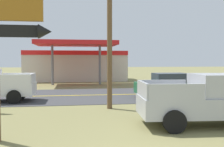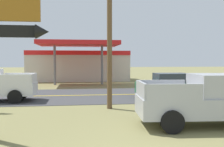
{
  "view_description": "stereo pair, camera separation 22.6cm",
  "coord_description": "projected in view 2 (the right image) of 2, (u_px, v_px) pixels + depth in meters",
  "views": [
    {
      "loc": [
        -1.96,
        -5.16,
        2.48
      ],
      "look_at": [
        0.0,
        8.0,
        1.8
      ],
      "focal_mm": 41.29,
      "sensor_mm": 36.0,
      "label": 1
    },
    {
      "loc": [
        -1.73,
        -5.19,
        2.48
      ],
      "look_at": [
        0.0,
        8.0,
        1.8
      ],
      "focal_mm": 41.29,
      "sensor_mm": 36.0,
      "label": 2
    }
  ],
  "objects": [
    {
      "name": "pickup_silver_parked_on_lawn",
      "position": [
        208.0,
        100.0,
        9.75
      ],
      "size": [
        5.33,
        2.53,
        1.96
      ],
      "color": "#A8AAAF",
      "rests_on": "ground"
    },
    {
      "name": "utility_pole",
      "position": [
        109.0,
        4.0,
        12.98
      ],
      "size": [
        1.84,
        0.26,
        10.0
      ],
      "color": "brown",
      "rests_on": "ground"
    },
    {
      "name": "car_green_mid_lane",
      "position": [
        169.0,
        85.0,
        16.89
      ],
      "size": [
        4.2,
        2.0,
        1.64
      ],
      "color": "#1E6038",
      "rests_on": "ground"
    },
    {
      "name": "road_centre_line",
      "position": [
        103.0,
        95.0,
        18.37
      ],
      "size": [
        126.0,
        0.2,
        0.01
      ],
      "primitive_type": "cube",
      "color": "gold",
      "rests_on": "road_asphalt"
    },
    {
      "name": "gas_station",
      "position": [
        79.0,
        65.0,
        31.91
      ],
      "size": [
        12.0,
        11.5,
        4.4
      ],
      "color": "beige",
      "rests_on": "ground"
    },
    {
      "name": "road_asphalt",
      "position": [
        103.0,
        95.0,
        18.37
      ],
      "size": [
        140.0,
        8.0,
        0.02
      ],
      "primitive_type": "cube",
      "color": "#3D3D3F",
      "rests_on": "ground"
    }
  ]
}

